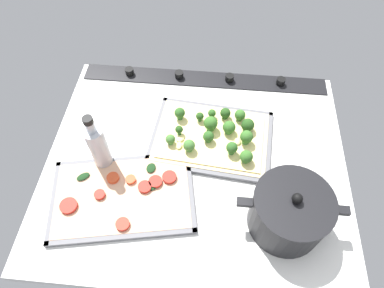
{
  "coord_description": "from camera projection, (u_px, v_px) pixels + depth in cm",
  "views": [
    {
      "loc": [
        -3.48,
        49.44,
        80.76
      ],
      "look_at": [
        1.27,
        -1.87,
        5.37
      ],
      "focal_mm": 31.56,
      "sensor_mm": 36.0,
      "label": 1
    }
  ],
  "objects": [
    {
      "name": "baking_tray_front",
      "position": [
        211.0,
        138.0,
        0.98
      ],
      "size": [
        36.42,
        27.73,
        1.3
      ],
      "color": "slate",
      "rests_on": "ground_plane"
    },
    {
      "name": "broccoli_pizza",
      "position": [
        215.0,
        135.0,
        0.97
      ],
      "size": [
        33.82,
        25.13,
        6.19
      ],
      "color": "beige",
      "rests_on": "baking_tray_front"
    },
    {
      "name": "stove_control_panel",
      "position": [
        204.0,
        78.0,
        1.12
      ],
      "size": [
        80.18,
        7.0,
        2.6
      ],
      "color": "black",
      "rests_on": "ground_plane"
    },
    {
      "name": "ground_plane",
      "position": [
        196.0,
        163.0,
        0.96
      ],
      "size": [
        83.52,
        70.75,
        3.0
      ],
      "primitive_type": "cube",
      "color": "silver"
    },
    {
      "name": "baking_tray_back",
      "position": [
        123.0,
        196.0,
        0.88
      ],
      "size": [
        40.42,
        29.72,
        1.3
      ],
      "color": "slate",
      "rests_on": "ground_plane"
    },
    {
      "name": "oil_bottle",
      "position": [
        99.0,
        147.0,
        0.88
      ],
      "size": [
        5.01,
        5.01,
        19.92
      ],
      "color": "#B7BCC6",
      "rests_on": "ground_plane"
    },
    {
      "name": "veggie_pizza_back",
      "position": [
        123.0,
        195.0,
        0.88
      ],
      "size": [
        37.62,
        26.92,
        1.9
      ],
      "color": "#D5A684",
      "rests_on": "baking_tray_back"
    },
    {
      "name": "cooking_pot",
      "position": [
        289.0,
        212.0,
        0.79
      ],
      "size": [
        25.35,
        18.51,
        15.04
      ],
      "color": "black",
      "rests_on": "ground_plane"
    }
  ]
}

